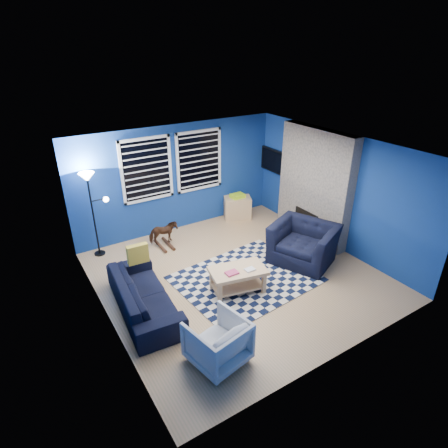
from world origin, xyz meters
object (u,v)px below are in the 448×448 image
(armchair_big, at_px, (303,243))
(armchair_bent, at_px, (217,341))
(floor_lamp, at_px, (90,189))
(tv, at_px, (275,161))
(cabinet, at_px, (237,207))
(rocking_horse, at_px, (163,233))
(sofa, at_px, (144,295))
(coffee_table, at_px, (238,276))

(armchair_big, height_order, armchair_bent, armchair_big)
(armchair_bent, relative_size, floor_lamp, 0.42)
(tv, distance_m, floor_lamp, 4.49)
(cabinet, bearing_deg, rocking_horse, -145.23)
(tv, xyz_separation_m, armchair_bent, (-3.89, -3.63, -1.05))
(sofa, xyz_separation_m, floor_lamp, (-0.13, 2.26, 1.20))
(armchair_big, xyz_separation_m, armchair_bent, (-2.90, -1.39, -0.05))
(tv, height_order, armchair_bent, tv)
(armchair_big, distance_m, armchair_bent, 3.21)
(cabinet, bearing_deg, sofa, -121.91)
(sofa, bearing_deg, armchair_big, -89.11)
(armchair_bent, distance_m, rocking_horse, 3.53)
(armchair_bent, relative_size, coffee_table, 0.70)
(rocking_horse, bearing_deg, coffee_table, -160.39)
(sofa, xyz_separation_m, armchair_big, (3.37, -0.24, 0.10))
(sofa, relative_size, cabinet, 2.62)
(rocking_horse, distance_m, cabinet, 2.26)
(armchair_bent, distance_m, cabinet, 4.83)
(armchair_big, xyz_separation_m, rocking_horse, (-2.20, 2.07, -0.07))
(rocking_horse, relative_size, cabinet, 0.78)
(sofa, xyz_separation_m, armchair_bent, (0.47, -1.62, 0.05))
(tv, bearing_deg, floor_lamp, 176.85)
(armchair_bent, xyz_separation_m, cabinet, (2.92, 3.84, -0.06))
(tv, xyz_separation_m, coffee_table, (-2.73, -2.43, -1.06))
(armchair_bent, height_order, cabinet, armchair_bent)
(floor_lamp, bearing_deg, cabinet, -0.63)
(sofa, bearing_deg, tv, -60.30)
(sofa, height_order, rocking_horse, sofa)
(tv, xyz_separation_m, floor_lamp, (-4.48, 0.25, 0.10))
(tv, distance_m, sofa, 4.92)
(tv, bearing_deg, cabinet, 167.85)
(armchair_bent, relative_size, rocking_horse, 1.25)
(armchair_big, distance_m, floor_lamp, 4.43)
(sofa, height_order, cabinet, cabinet)
(floor_lamp, bearing_deg, tv, -3.15)
(coffee_table, relative_size, floor_lamp, 0.60)
(tv, distance_m, armchair_bent, 5.42)
(armchair_big, distance_m, coffee_table, 1.75)
(tv, height_order, rocking_horse, tv)
(sofa, bearing_deg, coffee_table, -99.49)
(tv, xyz_separation_m, sofa, (-4.36, -2.01, -1.10))
(tv, height_order, cabinet, tv)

